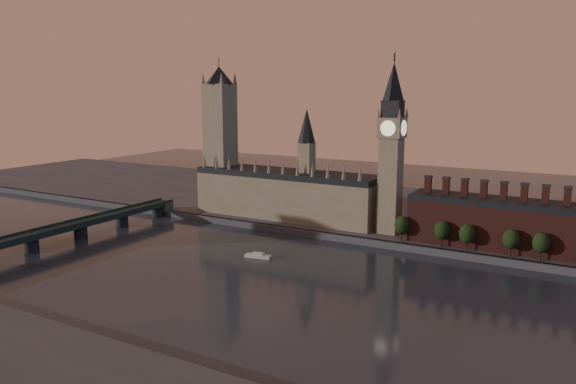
# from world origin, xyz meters

# --- Properties ---
(ground) EXTENTS (900.00, 900.00, 0.00)m
(ground) POSITION_xyz_m (0.00, 0.00, 0.00)
(ground) COLOR black
(ground) RESTS_ON ground
(north_bank) EXTENTS (900.00, 182.00, 4.00)m
(north_bank) POSITION_xyz_m (0.00, 178.04, 2.00)
(north_bank) COLOR #48474D
(north_bank) RESTS_ON ground
(palace_of_westminster) EXTENTS (130.00, 30.30, 74.00)m
(palace_of_westminster) POSITION_xyz_m (-64.41, 114.91, 21.63)
(palace_of_westminster) COLOR gray
(palace_of_westminster) RESTS_ON north_bank
(victoria_tower) EXTENTS (24.00, 24.00, 108.00)m
(victoria_tower) POSITION_xyz_m (-120.00, 115.00, 59.09)
(victoria_tower) COLOR gray
(victoria_tower) RESTS_ON north_bank
(big_ben) EXTENTS (15.00, 15.00, 107.00)m
(big_ben) POSITION_xyz_m (10.00, 110.00, 56.83)
(big_ben) COLOR gray
(big_ben) RESTS_ON north_bank
(chimney_block) EXTENTS (110.00, 25.00, 37.00)m
(chimney_block) POSITION_xyz_m (80.00, 110.00, 17.82)
(chimney_block) COLOR #51241F
(chimney_block) RESTS_ON north_bank
(embankment_tree_0) EXTENTS (8.60, 8.60, 14.88)m
(embankment_tree_0) POSITION_xyz_m (23.17, 94.83, 13.47)
(embankment_tree_0) COLOR black
(embankment_tree_0) RESTS_ON north_bank
(embankment_tree_1) EXTENTS (8.60, 8.60, 14.88)m
(embankment_tree_1) POSITION_xyz_m (46.32, 94.41, 13.47)
(embankment_tree_1) COLOR black
(embankment_tree_1) RESTS_ON north_bank
(embankment_tree_2) EXTENTS (8.60, 8.60, 14.88)m
(embankment_tree_2) POSITION_xyz_m (60.11, 93.66, 13.47)
(embankment_tree_2) COLOR black
(embankment_tree_2) RESTS_ON north_bank
(embankment_tree_3) EXTENTS (8.60, 8.60, 14.88)m
(embankment_tree_3) POSITION_xyz_m (82.48, 93.88, 13.47)
(embankment_tree_3) COLOR black
(embankment_tree_3) RESTS_ON north_bank
(embankment_tree_4) EXTENTS (8.60, 8.60, 14.88)m
(embankment_tree_4) POSITION_xyz_m (96.86, 94.07, 13.47)
(embankment_tree_4) COLOR black
(embankment_tree_4) RESTS_ON north_bank
(westminster_bridge) EXTENTS (14.00, 200.00, 11.55)m
(westminster_bridge) POSITION_xyz_m (-155.00, -2.70, 7.44)
(westminster_bridge) COLOR #1B2A27
(westminster_bridge) RESTS_ON ground
(river_boat) EXTENTS (14.91, 6.85, 2.88)m
(river_boat) POSITION_xyz_m (-38.14, 37.23, 1.10)
(river_boat) COLOR #BDBDBD
(river_boat) RESTS_ON ground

